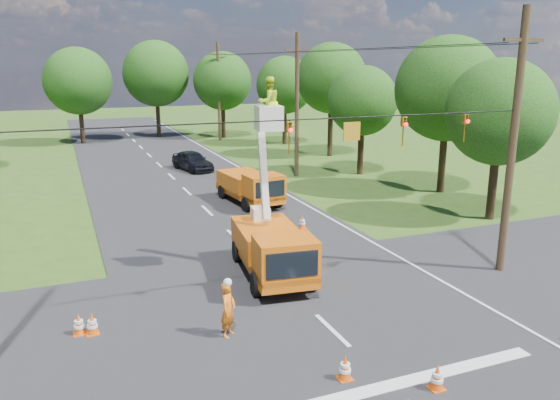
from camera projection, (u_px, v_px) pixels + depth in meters
name	position (u px, v px, depth m)	size (l,w,h in m)	color
ground	(187.00, 192.00, 34.71)	(140.00, 140.00, 0.00)	#2E4E17
road_main	(187.00, 192.00, 34.71)	(12.00, 100.00, 0.06)	black
road_cross	(305.00, 305.00, 18.55)	(56.00, 10.00, 0.07)	black
stop_bar	(390.00, 387.00, 13.88)	(9.00, 0.45, 0.02)	silver
edge_line	(269.00, 185.00, 36.75)	(0.12, 90.00, 0.02)	silver
bucket_truck	(272.00, 236.00, 20.66)	(2.84, 5.93, 7.53)	#D5600F
second_truck	(251.00, 186.00, 31.52)	(2.64, 5.63, 2.04)	#D5600F
ground_worker	(228.00, 310.00, 16.26)	(0.63, 0.41, 1.71)	orange
distant_car	(192.00, 161.00, 41.47)	(1.78, 4.42, 1.51)	black
traffic_cone_0	(345.00, 368.00, 14.10)	(0.38, 0.38, 0.71)	#DB500B
traffic_cone_1	(437.00, 377.00, 13.68)	(0.38, 0.38, 0.71)	#DB500B
traffic_cone_2	(265.00, 251.00, 22.76)	(0.38, 0.38, 0.71)	#DB500B
traffic_cone_3	(302.00, 222.00, 26.94)	(0.38, 0.38, 0.71)	#DB500B
traffic_cone_4	(92.00, 324.00, 16.45)	(0.38, 0.38, 0.71)	#DB500B
traffic_cone_5	(79.00, 324.00, 16.45)	(0.38, 0.38, 0.71)	#DB500B
traffic_cone_7	(270.00, 190.00, 33.58)	(0.38, 0.38, 0.71)	#DB500B
pole_right_near	(513.00, 143.00, 20.39)	(1.80, 0.30, 10.00)	#4C3823
pole_right_mid	(297.00, 105.00, 38.35)	(1.80, 0.30, 10.00)	#4C3823
pole_right_far	(219.00, 91.00, 56.31)	(1.80, 0.30, 10.00)	#4C3823
signal_span	(369.00, 130.00, 17.91)	(18.00, 0.29, 1.07)	black
tree_right_a	(500.00, 112.00, 27.49)	(5.40, 5.40, 8.28)	#382616
tree_right_b	(448.00, 89.00, 33.21)	(6.40, 6.40, 9.65)	#382616
tree_right_c	(362.00, 101.00, 39.12)	(5.00, 5.00, 7.83)	#382616
tree_right_d	(331.00, 78.00, 46.55)	(6.00, 6.00, 9.70)	#382616
tree_right_e	(285.00, 85.00, 53.58)	(5.60, 5.60, 8.63)	#382616
tree_far_a	(78.00, 81.00, 53.81)	(6.60, 6.60, 9.50)	#382616
tree_far_b	(156.00, 74.00, 58.38)	(7.00, 7.00, 10.32)	#382616
tree_far_c	(222.00, 81.00, 58.24)	(6.20, 6.20, 9.18)	#382616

